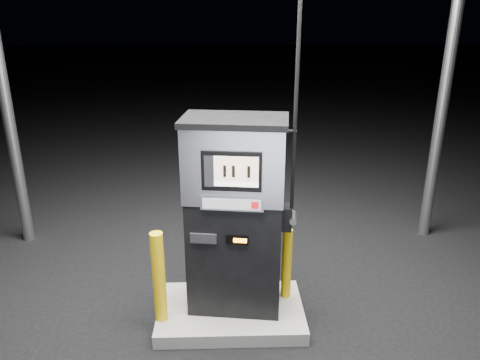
{
  "coord_description": "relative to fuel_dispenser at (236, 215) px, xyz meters",
  "views": [
    {
      "loc": [
        -0.04,
        -4.38,
        3.27
      ],
      "look_at": [
        0.1,
        0.0,
        1.65
      ],
      "focal_mm": 35.0,
      "sensor_mm": 36.0,
      "label": 1
    }
  ],
  "objects": [
    {
      "name": "ground",
      "position": [
        -0.06,
        -0.07,
        -1.24
      ],
      "size": [
        80.0,
        80.0,
        0.0
      ],
      "primitive_type": "plane",
      "color": "black",
      "rests_on": "ground"
    },
    {
      "name": "pump_island",
      "position": [
        -0.06,
        -0.07,
        -1.16
      ],
      "size": [
        1.6,
        1.0,
        0.15
      ],
      "primitive_type": "cube",
      "color": "slate",
      "rests_on": "ground"
    },
    {
      "name": "fuel_dispenser",
      "position": [
        0.0,
        0.0,
        0.0
      ],
      "size": [
        1.21,
        0.76,
        4.4
      ],
      "rotation": [
        0.0,
        0.0,
        -0.13
      ],
      "color": "black",
      "rests_on": "pump_island"
    },
    {
      "name": "bollard_left",
      "position": [
        -0.8,
        -0.25,
        -0.58
      ],
      "size": [
        0.16,
        0.16,
        1.01
      ],
      "primitive_type": "cylinder",
      "rotation": [
        0.0,
        0.0,
        0.19
      ],
      "color": "yellow",
      "rests_on": "pump_island"
    },
    {
      "name": "bollard_right",
      "position": [
        0.57,
        0.12,
        -0.67
      ],
      "size": [
        0.14,
        0.14,
        0.84
      ],
      "primitive_type": "cylinder",
      "rotation": [
        0.0,
        0.0,
        -0.32
      ],
      "color": "yellow",
      "rests_on": "pump_island"
    }
  ]
}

